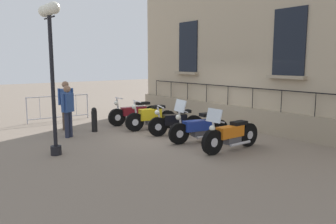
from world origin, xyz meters
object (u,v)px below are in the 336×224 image
object	(u,v)px
motorcycle_black	(176,123)
motorcycle_blue	(199,128)
lamppost	(51,51)
motorcycle_maroon	(135,113)
pedestrian_walking	(66,103)
crowd_barrier	(59,107)
pedestrian_standing	(68,108)
motorcycle_yellow	(151,118)
bollard	(94,119)
motorcycle_orange	(231,135)

from	to	relation	value
motorcycle_black	motorcycle_blue	xyz separation A→B (m)	(0.05, 1.16, 0.01)
motorcycle_black	lamppost	distance (m)	4.59
motorcycle_maroon	pedestrian_walking	size ratio (longest dim) A/B	1.26
motorcycle_black	crowd_barrier	xyz separation A→B (m)	(2.08, -5.09, 0.15)
motorcycle_blue	motorcycle_black	bearing A→B (deg)	-92.45
pedestrian_standing	pedestrian_walking	world-z (taller)	pedestrian_walking
motorcycle_yellow	bollard	world-z (taller)	motorcycle_yellow
lamppost	motorcycle_blue	bearing A→B (deg)	162.57
motorcycle_black	motorcycle_orange	size ratio (longest dim) A/B	0.86
motorcycle_yellow	motorcycle_black	size ratio (longest dim) A/B	1.06
lamppost	pedestrian_standing	bearing A→B (deg)	-120.58
pedestrian_standing	bollard	bearing A→B (deg)	-163.96
motorcycle_black	lamppost	xyz separation A→B (m)	(3.99, -0.08, 2.27)
motorcycle_yellow	pedestrian_walking	bearing A→B (deg)	-37.08
motorcycle_black	pedestrian_walking	distance (m)	4.00
motorcycle_maroon	bollard	world-z (taller)	motorcycle_maroon
pedestrian_walking	motorcycle_blue	bearing A→B (deg)	120.73
motorcycle_orange	lamppost	bearing A→B (deg)	-32.44
pedestrian_standing	lamppost	bearing A→B (deg)	59.42
motorcycle_yellow	motorcycle_blue	size ratio (longest dim) A/B	0.96
motorcycle_maroon	pedestrian_standing	size ratio (longest dim) A/B	1.31
lamppost	pedestrian_standing	size ratio (longest dim) A/B	2.30
crowd_barrier	pedestrian_standing	world-z (taller)	pedestrian_standing
motorcycle_yellow	motorcycle_orange	bearing A→B (deg)	91.62
motorcycle_maroon	motorcycle_yellow	xyz separation A→B (m)	(0.12, 1.29, 0.02)
motorcycle_black	lamppost	bearing A→B (deg)	-1.12
motorcycle_maroon	lamppost	bearing A→B (deg)	31.50
bollard	pedestrian_walking	bearing A→B (deg)	-53.20
motorcycle_black	motorcycle_yellow	bearing A→B (deg)	-83.31
motorcycle_yellow	lamppost	world-z (taller)	lamppost
motorcycle_black	motorcycle_orange	world-z (taller)	motorcycle_orange
motorcycle_black	crowd_barrier	world-z (taller)	crowd_barrier
motorcycle_maroon	motorcycle_orange	distance (m)	4.95
lamppost	motorcycle_maroon	bearing A→B (deg)	-148.50
motorcycle_blue	pedestrian_walking	distance (m)	4.91
motorcycle_orange	pedestrian_walking	xyz separation A→B (m)	(2.50, -5.46, 0.57)
motorcycle_black	pedestrian_walking	world-z (taller)	pedestrian_walking
bollard	motorcycle_yellow	bearing A→B (deg)	151.63
lamppost	crowd_barrier	world-z (taller)	lamppost
motorcycle_maroon	motorcycle_black	distance (m)	2.51
motorcycle_yellow	pedestrian_walking	distance (m)	3.06
motorcycle_yellow	pedestrian_standing	bearing A→B (deg)	-12.99
motorcycle_maroon	pedestrian_walking	world-z (taller)	pedestrian_walking
crowd_barrier	motorcycle_orange	bearing A→B (deg)	105.14
motorcycle_blue	bollard	size ratio (longest dim) A/B	2.37
crowd_barrier	pedestrian_standing	size ratio (longest dim) A/B	1.51
motorcycle_blue	pedestrian_standing	distance (m)	4.21
motorcycle_yellow	motorcycle_orange	distance (m)	3.65
motorcycle_blue	bollard	distance (m)	3.80
motorcycle_yellow	crowd_barrier	world-z (taller)	motorcycle_yellow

